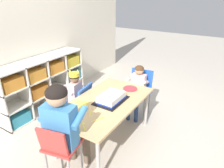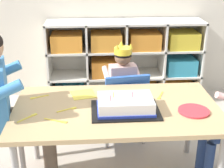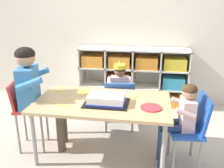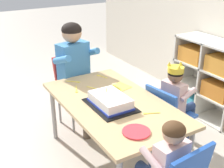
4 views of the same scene
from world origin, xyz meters
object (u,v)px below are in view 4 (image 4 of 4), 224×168
(classroom_chair_blue, at_px, (167,112))
(fork_at_table_front_edge, at_px, (74,82))
(fork_near_child_seat, at_px, (94,88))
(fork_near_cake_tray, at_px, (150,113))
(child_with_crown, at_px, (177,95))
(activity_table, at_px, (113,107))
(fork_by_napkin, at_px, (101,76))
(paper_plate_stack, at_px, (136,132))
(guest_at_table_side, at_px, (165,161))
(birthday_cake_on_tray, at_px, (110,101))
(classroom_chair_adult_side, at_px, (72,82))
(fork_beside_plate_stack, at_px, (76,90))
(adult_helper_seated, at_px, (77,65))

(classroom_chair_blue, height_order, fork_at_table_front_edge, classroom_chair_blue)
(fork_near_child_seat, bearing_deg, fork_near_cake_tray, 167.16)
(classroom_chair_blue, relative_size, child_with_crown, 0.75)
(activity_table, distance_m, fork_by_napkin, 0.55)
(paper_plate_stack, bearing_deg, child_with_crown, 118.22)
(guest_at_table_side, bearing_deg, activity_table, -100.52)
(classroom_chair_blue, height_order, paper_plate_stack, classroom_chair_blue)
(birthday_cake_on_tray, bearing_deg, classroom_chair_adult_side, 177.55)
(guest_at_table_side, height_order, fork_at_table_front_edge, guest_at_table_side)
(fork_at_table_front_edge, xyz_separation_m, fork_near_child_seat, (0.23, 0.09, 0.00))
(activity_table, relative_size, classroom_chair_blue, 2.06)
(birthday_cake_on_tray, height_order, fork_beside_plate_stack, birthday_cake_on_tray)
(guest_at_table_side, bearing_deg, adult_helper_seated, -97.90)
(fork_at_table_front_edge, height_order, fork_beside_plate_stack, same)
(activity_table, bearing_deg, guest_at_table_side, -5.96)
(classroom_chair_adult_side, height_order, birthday_cake_on_tray, classroom_chair_adult_side)
(classroom_chair_blue, distance_m, child_with_crown, 0.17)
(birthday_cake_on_tray, bearing_deg, fork_beside_plate_stack, -165.83)
(birthday_cake_on_tray, distance_m, fork_near_child_seat, 0.36)
(adult_helper_seated, xyz_separation_m, fork_by_napkin, (0.17, 0.17, -0.10))
(fork_by_napkin, xyz_separation_m, fork_beside_plate_stack, (0.16, -0.34, 0.00))
(birthday_cake_on_tray, xyz_separation_m, fork_at_table_front_edge, (-0.58, -0.05, -0.04))
(classroom_chair_adult_side, distance_m, fork_near_child_seat, 0.50)
(fork_near_child_seat, bearing_deg, birthday_cake_on_tray, 146.45)
(guest_at_table_side, xyz_separation_m, fork_beside_plate_stack, (-1.10, -0.08, 0.06))
(paper_plate_stack, xyz_separation_m, fork_near_child_seat, (-0.77, 0.08, -0.00))
(adult_helper_seated, bearing_deg, guest_at_table_side, -105.44)
(activity_table, bearing_deg, birthday_cake_on_tray, -47.02)
(classroom_chair_blue, bearing_deg, fork_near_child_seat, 43.80)
(child_with_crown, bearing_deg, fork_near_cake_tray, 107.52)
(adult_helper_seated, relative_size, fork_beside_plate_stack, 7.72)
(activity_table, height_order, fork_near_cake_tray, fork_near_cake_tray)
(activity_table, height_order, child_with_crown, child_with_crown)
(classroom_chair_blue, height_order, fork_near_cake_tray, classroom_chair_blue)
(classroom_chair_adult_side, bearing_deg, fork_near_child_seat, -101.57)
(paper_plate_stack, bearing_deg, fork_near_cake_tray, 123.40)
(birthday_cake_on_tray, bearing_deg, fork_at_table_front_edge, -175.20)
(paper_plate_stack, height_order, fork_at_table_front_edge, paper_plate_stack)
(classroom_chair_adult_side, height_order, paper_plate_stack, classroom_chair_adult_side)
(adult_helper_seated, distance_m, fork_near_cake_tray, 1.01)
(fork_near_cake_tray, bearing_deg, paper_plate_stack, -121.94)
(classroom_chair_blue, height_order, classroom_chair_adult_side, classroom_chair_adult_side)
(guest_at_table_side, relative_size, fork_near_child_seat, 6.56)
(activity_table, bearing_deg, paper_plate_stack, -11.83)
(classroom_chair_adult_side, relative_size, paper_plate_stack, 3.81)
(birthday_cake_on_tray, height_order, fork_by_napkin, birthday_cake_on_tray)
(activity_table, xyz_separation_m, guest_at_table_side, (0.74, -0.08, -0.01))
(birthday_cake_on_tray, relative_size, fork_beside_plate_stack, 2.98)
(classroom_chair_blue, bearing_deg, fork_by_napkin, 19.56)
(paper_plate_stack, bearing_deg, fork_by_napkin, 164.23)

